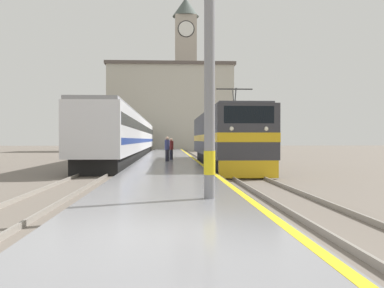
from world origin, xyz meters
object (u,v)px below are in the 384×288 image
(person_on_platform, at_px, (171,148))
(passenger_train, at_px, (130,137))
(catenary_mast, at_px, (214,45))
(clock_tower, at_px, (186,69))
(second_waiting_passenger, at_px, (167,148))
(locomotive_train, at_px, (224,139))

(person_on_platform, bearing_deg, passenger_train, 108.29)
(catenary_mast, xyz_separation_m, clock_tower, (2.05, 69.68, 10.27))
(catenary_mast, relative_size, person_on_platform, 4.91)
(clock_tower, bearing_deg, second_waiting_passenger, -93.69)
(catenary_mast, bearing_deg, second_waiting_passenger, 93.56)
(catenary_mast, height_order, clock_tower, clock_tower)
(passenger_train, relative_size, person_on_platform, 29.58)
(passenger_train, height_order, clock_tower, clock_tower)
(clock_tower, bearing_deg, catenary_mast, -91.68)
(passenger_train, relative_size, catenary_mast, 6.03)
(passenger_train, height_order, person_on_platform, passenger_train)
(clock_tower, bearing_deg, locomotive_train, -89.44)
(locomotive_train, distance_m, person_on_platform, 5.12)
(locomotive_train, xyz_separation_m, passenger_train, (-7.44, 15.72, 0.24))
(second_waiting_passenger, relative_size, clock_tower, 0.06)
(clock_tower, bearing_deg, passenger_train, -100.94)
(passenger_train, relative_size, clock_tower, 1.71)
(passenger_train, distance_m, person_on_platform, 12.69)
(catenary_mast, bearing_deg, passenger_train, 98.23)
(second_waiting_passenger, height_order, clock_tower, clock_tower)
(catenary_mast, bearing_deg, person_on_platform, 92.41)
(locomotive_train, height_order, second_waiting_passenger, locomotive_train)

